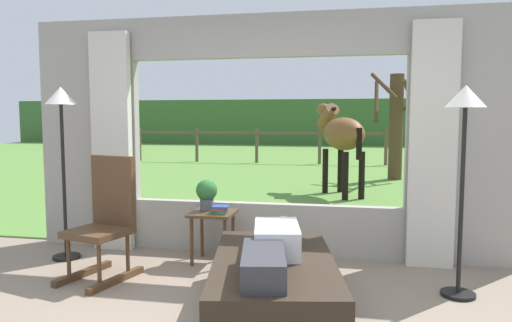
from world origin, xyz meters
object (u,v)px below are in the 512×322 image
at_px(recliner_sofa, 274,284).
at_px(potted_plant, 207,193).
at_px(reclining_person, 273,246).
at_px(pasture_tree, 397,121).
at_px(horse, 341,135).
at_px(side_table, 213,221).
at_px(book_stack, 220,210).
at_px(floor_lamp_left, 62,121).
at_px(floor_lamp_right, 465,127).
at_px(rocking_chair, 106,219).

height_order(recliner_sofa, potted_plant, potted_plant).
bearing_deg(reclining_person, pasture_tree, 68.44).
distance_m(recliner_sofa, horse, 5.60).
distance_m(reclining_person, pasture_tree, 8.32).
height_order(side_table, book_stack, book_stack).
distance_m(potted_plant, floor_lamp_left, 1.66).
distance_m(potted_plant, book_stack, 0.26).
distance_m(floor_lamp_left, floor_lamp_right, 3.82).
height_order(floor_lamp_right, horse, horse).
bearing_deg(floor_lamp_right, floor_lamp_left, 174.92).
height_order(potted_plant, pasture_tree, pasture_tree).
bearing_deg(side_table, pasture_tree, 70.72).
bearing_deg(rocking_chair, floor_lamp_left, 162.65).
relative_size(reclining_person, book_stack, 7.50).
height_order(book_stack, pasture_tree, pasture_tree).
height_order(floor_lamp_left, horse, floor_lamp_left).
bearing_deg(floor_lamp_right, potted_plant, 166.21).
height_order(floor_lamp_left, pasture_tree, pasture_tree).
bearing_deg(horse, rocking_chair, -139.53).
height_order(reclining_person, book_stack, reclining_person).
xyz_separation_m(rocking_chair, side_table, (0.84, 0.62, -0.12)).
bearing_deg(reclining_person, floor_lamp_right, 14.35).
bearing_deg(recliner_sofa, pasture_tree, 68.38).
bearing_deg(floor_lamp_left, horse, 58.87).
xyz_separation_m(potted_plant, pasture_tree, (2.51, 6.88, 0.67)).
height_order(recliner_sofa, reclining_person, reclining_person).
distance_m(reclining_person, horse, 5.61).
bearing_deg(rocking_chair, floor_lamp_right, 17.12).
relative_size(rocking_chair, floor_lamp_left, 0.63).
xyz_separation_m(side_table, floor_lamp_right, (2.25, -0.51, 0.97)).
bearing_deg(side_table, reclining_person, -55.68).
distance_m(side_table, horse, 4.60).
bearing_deg(recliner_sofa, rocking_chair, 152.73).
height_order(side_table, potted_plant, potted_plant).
distance_m(recliner_sofa, floor_lamp_left, 2.81).
xyz_separation_m(floor_lamp_left, pasture_tree, (3.97, 7.12, -0.07)).
relative_size(recliner_sofa, reclining_person, 1.28).
bearing_deg(horse, reclining_person, -121.45).
bearing_deg(floor_lamp_left, floor_lamp_right, -5.08).
bearing_deg(pasture_tree, recliner_sofa, -101.39).
bearing_deg(pasture_tree, potted_plant, -110.02).
xyz_separation_m(rocking_chair, potted_plant, (0.76, 0.68, 0.16)).
relative_size(floor_lamp_left, pasture_tree, 0.58).
relative_size(rocking_chair, pasture_tree, 0.37).
bearing_deg(recliner_sofa, potted_plant, 116.41).
distance_m(rocking_chair, book_stack, 1.09).
height_order(recliner_sofa, floor_lamp_left, floor_lamp_left).
bearing_deg(floor_lamp_right, book_stack, 168.34).
height_order(horse, pasture_tree, pasture_tree).
bearing_deg(potted_plant, book_stack, -36.34).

